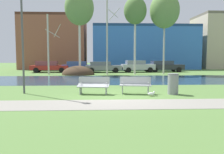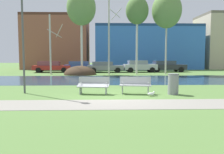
# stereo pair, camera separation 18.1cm
# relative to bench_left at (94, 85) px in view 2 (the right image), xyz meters

# --- Properties ---
(ground_plane) EXTENTS (120.00, 120.00, 0.00)m
(ground_plane) POSITION_rel_bench_left_xyz_m (1.06, 9.27, -0.47)
(ground_plane) COLOR #517538
(paved_path_strip) EXTENTS (60.00, 1.98, 0.01)m
(paved_path_strip) POSITION_rel_bench_left_xyz_m (1.06, -2.64, -0.47)
(paved_path_strip) COLOR gray
(paved_path_strip) RESTS_ON ground
(river_band) EXTENTS (80.00, 8.09, 0.01)m
(river_band) POSITION_rel_bench_left_xyz_m (1.06, 7.73, -0.47)
(river_band) COLOR #284256
(river_band) RESTS_ON ground
(soil_mound) EXTENTS (3.52, 3.60, 1.92)m
(soil_mound) POSITION_rel_bench_left_xyz_m (-2.13, 13.67, -0.47)
(soil_mound) COLOR #423021
(soil_mound) RESTS_ON ground
(bench_left) EXTENTS (1.66, 0.77, 0.87)m
(bench_left) POSITION_rel_bench_left_xyz_m (0.00, 0.00, 0.00)
(bench_left) COLOR #9EA0A3
(bench_left) RESTS_ON ground
(bench_right) EXTENTS (1.66, 0.78, 0.87)m
(bench_right) POSITION_rel_bench_left_xyz_m (2.14, 0.00, 0.00)
(bench_right) COLOR #9EA0A3
(bench_right) RESTS_ON ground
(trash_bin) EXTENTS (0.56, 0.56, 1.05)m
(trash_bin) POSITION_rel_bench_left_xyz_m (4.03, -0.24, 0.07)
(trash_bin) COLOR gray
(trash_bin) RESTS_ON ground
(seagull) EXTENTS (0.39, 0.15, 0.25)m
(seagull) POSITION_rel_bench_left_xyz_m (2.80, -0.83, -0.34)
(seagull) COLOR white
(seagull) RESTS_ON ground
(streetlamp) EXTENTS (0.32, 0.32, 5.93)m
(streetlamp) POSITION_rel_bench_left_xyz_m (-3.61, 0.38, 3.43)
(streetlamp) COLOR #4C4C51
(streetlamp) RESTS_ON ground
(birch_far_left) EXTENTS (1.52, 2.68, 6.49)m
(birch_far_left) POSITION_rel_bench_left_xyz_m (-5.28, 13.77, 2.87)
(birch_far_left) COLOR #BCB7A8
(birch_far_left) RESTS_ON ground
(birch_left) EXTENTS (3.19, 3.19, 9.35)m
(birch_left) POSITION_rel_bench_left_xyz_m (-1.97, 14.20, 6.78)
(birch_left) COLOR beige
(birch_left) RESTS_ON ground
(birch_center_left) EXTENTS (1.45, 2.52, 9.02)m
(birch_center_left) POSITION_rel_bench_left_xyz_m (1.08, 13.38, 4.14)
(birch_center_left) COLOR #BCB7A8
(birch_center_left) RESTS_ON ground
(birch_center) EXTENTS (2.48, 2.48, 8.91)m
(birch_center) POSITION_rel_bench_left_xyz_m (4.12, 13.77, 6.42)
(birch_center) COLOR beige
(birch_center) RESTS_ON ground
(birch_center_right) EXTENTS (3.23, 3.23, 8.98)m
(birch_center_right) POSITION_rel_bench_left_xyz_m (7.39, 13.83, 6.51)
(birch_center_right) COLOR #BCB7A8
(birch_center_right) RESTS_ON ground
(parked_van_nearest_red) EXTENTS (4.72, 2.26, 1.40)m
(parked_van_nearest_red) POSITION_rel_bench_left_xyz_m (-6.12, 17.50, 0.27)
(parked_van_nearest_red) COLOR maroon
(parked_van_nearest_red) RESTS_ON ground
(parked_sedan_second_blue) EXTENTS (4.48, 2.22, 1.38)m
(parked_sedan_second_blue) POSITION_rel_bench_left_xyz_m (-2.46, 17.99, 0.27)
(parked_sedan_second_blue) COLOR #2D4793
(parked_sedan_second_blue) RESTS_ON ground
(parked_hatch_third_grey) EXTENTS (4.59, 2.26, 1.35)m
(parked_hatch_third_grey) POSITION_rel_bench_left_xyz_m (0.55, 17.22, 0.25)
(parked_hatch_third_grey) COLOR slate
(parked_hatch_third_grey) RESTS_ON ground
(parked_wagon_fourth_silver) EXTENTS (4.25, 2.17, 1.50)m
(parked_wagon_fourth_silver) POSITION_rel_bench_left_xyz_m (5.01, 17.54, 0.32)
(parked_wagon_fourth_silver) COLOR #B2B5BC
(parked_wagon_fourth_silver) RESTS_ON ground
(parked_suv_fifth_dark) EXTENTS (4.82, 2.34, 1.44)m
(parked_suv_fifth_dark) POSITION_rel_bench_left_xyz_m (8.57, 17.98, 0.30)
(parked_suv_fifth_dark) COLOR #282B30
(parked_suv_fifth_dark) RESTS_ON ground
(building_brick_low) EXTENTS (10.14, 7.17, 8.61)m
(building_brick_low) POSITION_rel_bench_left_xyz_m (-7.24, 27.10, 3.83)
(building_brick_low) COLOR brown
(building_brick_low) RESTS_ON ground
(building_blue_store) EXTENTS (16.62, 6.28, 6.95)m
(building_blue_store) POSITION_rel_bench_left_xyz_m (7.49, 26.07, 3.00)
(building_blue_store) COLOR #3870C6
(building_blue_store) RESTS_ON ground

